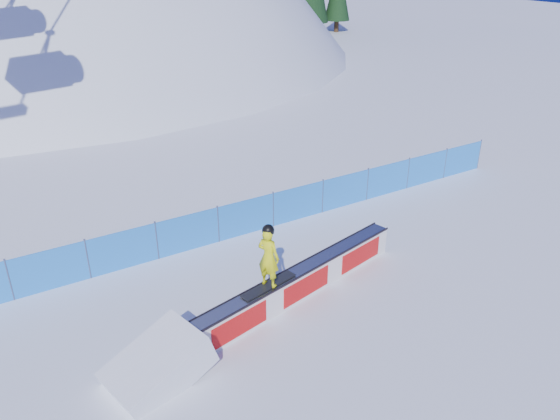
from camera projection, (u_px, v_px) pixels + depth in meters
ground at (329, 303)px, 14.29m from camera, size 160.00×160.00×0.00m
snow_hill at (72, 240)px, 54.32m from camera, size 64.00×64.00×64.00m
safety_fence at (246, 217)px, 17.47m from camera, size 22.05×0.05×1.30m
rail_box at (300, 282)px, 14.43m from camera, size 6.99×2.03×0.85m
snow_ramp at (160, 378)px, 11.84m from camera, size 2.50×1.86×1.40m
snowboarder at (268, 257)px, 13.15m from camera, size 1.66×0.69×1.71m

